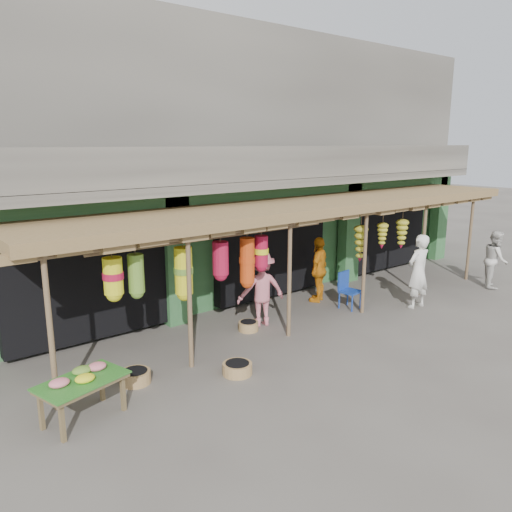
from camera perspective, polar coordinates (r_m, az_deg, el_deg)
ground at (r=12.34m, az=8.30°, el=-7.11°), size 80.00×80.00×0.00m
building at (r=15.35m, az=-4.81°, el=9.76°), size 16.40×6.80×7.00m
awning at (r=12.15m, az=5.36°, el=5.19°), size 14.00×2.70×2.79m
flower_table at (r=8.27m, az=-19.30°, el=-13.36°), size 1.45×1.08×0.78m
blue_chair at (r=13.07m, az=10.40°, el=-3.60°), size 0.51×0.52×0.95m
basket_left at (r=9.36m, az=-13.62°, el=-13.29°), size 0.57×0.57×0.23m
basket_mid at (r=9.44m, az=-2.15°, el=-12.74°), size 0.57×0.57×0.21m
basket_right at (r=11.45m, az=-0.88°, el=-8.02°), size 0.53×0.53×0.21m
person_front at (r=13.44m, az=18.04°, el=-1.68°), size 0.73×0.50×1.92m
person_right at (r=16.21m, az=25.67°, el=-0.33°), size 1.04×0.99×1.69m
person_vendor at (r=13.41m, az=7.21°, el=-1.51°), size 1.11×0.86×1.76m
person_shopper at (r=11.55m, az=0.57°, el=-3.72°), size 1.29×0.96×1.77m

